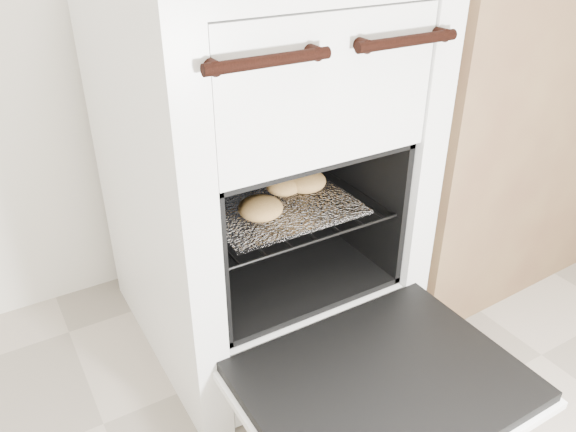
{
  "coord_description": "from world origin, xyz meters",
  "views": [
    {
      "loc": [
        -0.42,
        0.11,
        0.99
      ],
      "look_at": [
        0.13,
        1.03,
        0.39
      ],
      "focal_mm": 35.0,
      "sensor_mm": 36.0,
      "label": 1
    }
  ],
  "objects": [
    {
      "name": "oven_rack",
      "position": [
        0.13,
        1.11,
        0.39
      ],
      "size": [
        0.43,
        0.41,
        0.01
      ],
      "color": "black",
      "rests_on": "stove"
    },
    {
      "name": "stove",
      "position": [
        0.13,
        1.17,
        0.44
      ],
      "size": [
        0.59,
        0.65,
        0.9
      ],
      "color": "silver",
      "rests_on": "ground"
    },
    {
      "name": "baked_rolls",
      "position": [
        0.15,
        1.09,
        0.42
      ],
      "size": [
        0.28,
        0.2,
        0.05
      ],
      "color": "tan",
      "rests_on": "foil_sheet"
    },
    {
      "name": "foil_sheet",
      "position": [
        0.13,
        1.09,
        0.4
      ],
      "size": [
        0.33,
        0.29,
        0.01
      ],
      "primitive_type": "cube",
      "color": "white",
      "rests_on": "oven_rack"
    },
    {
      "name": "counter",
      "position": [
        0.93,
        1.22,
        0.48
      ],
      "size": [
        0.98,
        0.67,
        0.96
      ],
      "primitive_type": "cube",
      "rotation": [
        0.0,
        0.0,
        0.04
      ],
      "color": "brown",
      "rests_on": "ground"
    },
    {
      "name": "oven_door",
      "position": [
        0.13,
        0.68,
        0.2
      ],
      "size": [
        0.53,
        0.41,
        0.04
      ],
      "color": "black",
      "rests_on": "stove"
    }
  ]
}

